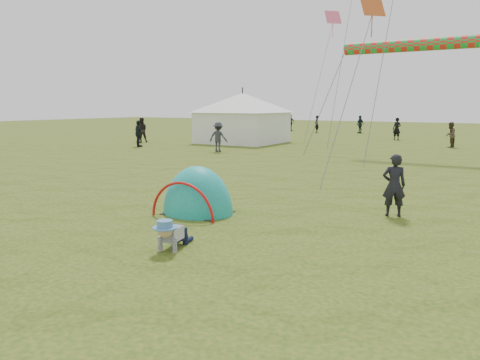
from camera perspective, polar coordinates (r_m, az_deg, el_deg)
The scene contains 17 objects.
ground at distance 9.10m, azimuth -2.18°, elevation -8.31°, with size 140.00×140.00×0.00m, color #224112.
crawling_toddler at distance 9.02m, azimuth -8.41°, elevation -6.43°, with size 0.58×0.83×0.64m, color black, non-canonical shape.
popup_tent at distance 11.99m, azimuth -5.16°, elevation -4.03°, with size 1.87×1.54×2.42m, color #097978.
standing_adult at distance 12.07m, azimuth 18.26°, elevation -0.63°, with size 0.56×0.37×1.55m, color black.
event_marquee at distance 33.89m, azimuth 0.31°, elevation 7.79°, with size 5.56×5.56×3.82m, color white, non-canonical shape.
crowd_person_0 at distance 38.48m, azimuth 18.57°, elevation 5.93°, with size 0.63×0.42×1.74m, color black.
crowd_person_2 at distance 49.47m, azimuth 6.14°, elevation 6.96°, with size 1.01×0.42×1.72m, color #1D232E.
crowd_person_6 at distance 46.77m, azimuth 9.32°, elevation 6.74°, with size 0.61×0.40×1.67m, color black.
crowd_person_7 at distance 32.99m, azimuth 24.25°, elevation 5.05°, with size 0.79×0.62×1.63m, color #46392C.
crowd_person_8 at distance 46.79m, azimuth 14.43°, elevation 6.59°, with size 1.00×0.42×1.70m, color #1B2B31.
crowd_person_9 at distance 33.55m, azimuth -0.87°, elevation 5.95°, with size 1.09×0.63×1.69m, color black.
crowd_person_13 at distance 34.85m, azimuth -11.92°, elevation 5.97°, with size 0.87×0.68×1.79m, color black.
crowd_person_14 at distance 31.27m, azimuth -12.26°, elevation 5.54°, with size 1.01×0.42×1.72m, color black.
crowd_person_15 at distance 27.43m, azimuth -2.66°, elevation 5.27°, with size 1.12×0.64×1.73m, color #2D3037.
rainbow_tube_kite at distance 26.22m, azimuth 19.83°, elevation 15.18°, with size 0.64×0.64×6.57m, color red.
diamond_kite_0 at distance 20.33m, azimuth 15.87°, elevation 19.70°, with size 0.94×0.94×0.00m, color #CE551F.
diamond_kite_5 at distance 38.78m, azimuth 11.28°, elevation 18.89°, with size 1.21×1.21×0.00m, color #F86186.
Camera 1 is at (4.84, -7.20, 2.73)m, focal length 35.00 mm.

